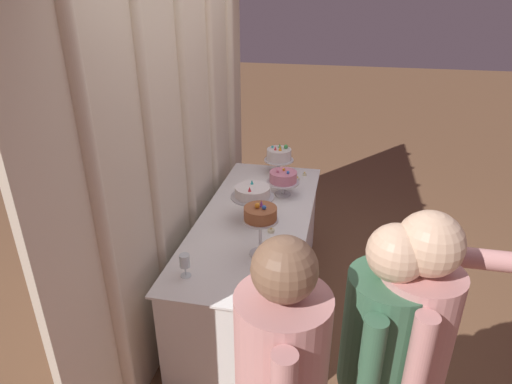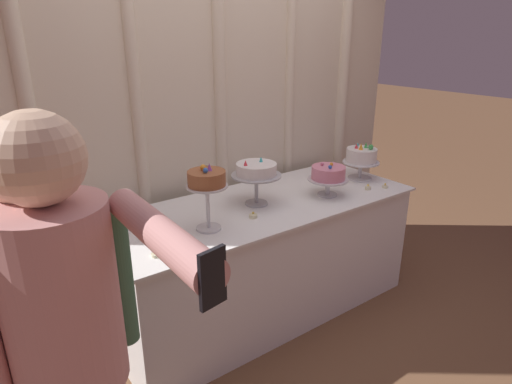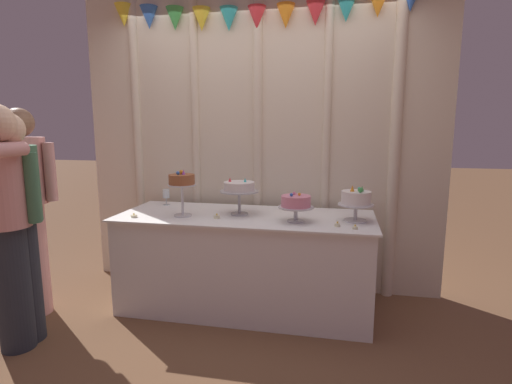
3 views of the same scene
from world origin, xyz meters
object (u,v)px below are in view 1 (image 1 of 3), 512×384
(guest_man_dark_suit, at_px, (376,377))
(tealight_near_left, at_px, (271,231))
(cake_display_midright, at_px, (283,178))
(guest_girl_blue_dress, at_px, (407,369))
(cake_display_rightmost, at_px, (279,156))
(cake_display_leftmost, at_px, (260,217))
(cake_display_midleft, at_px, (252,194))
(tealight_far_left, at_px, (268,290))
(wine_glass, at_px, (185,262))
(tealight_far_right, at_px, (305,174))
(cake_table, at_px, (255,261))
(tealight_near_right, at_px, (297,179))

(guest_man_dark_suit, bearing_deg, tealight_near_left, 28.47)
(cake_display_midright, relative_size, guest_girl_blue_dress, 0.16)
(cake_display_rightmost, height_order, tealight_near_left, cake_display_rightmost)
(cake_display_leftmost, distance_m, tealight_near_left, 0.39)
(cake_display_midleft, height_order, tealight_far_left, cake_display_midleft)
(cake_display_midright, relative_size, cake_display_rightmost, 0.96)
(cake_display_rightmost, bearing_deg, tealight_near_left, -173.63)
(guest_man_dark_suit, bearing_deg, tealight_far_left, 44.74)
(guest_man_dark_suit, bearing_deg, cake_display_rightmost, 18.88)
(cake_display_midleft, bearing_deg, wine_glass, 161.96)
(cake_display_leftmost, distance_m, guest_girl_blue_dress, 1.22)
(wine_glass, relative_size, tealight_far_right, 3.82)
(cake_table, xyz_separation_m, cake_display_leftmost, (-0.48, -0.14, 0.67))
(cake_display_midleft, xyz_separation_m, guest_girl_blue_dress, (-1.34, -0.94, -0.08))
(tealight_near_left, xyz_separation_m, guest_girl_blue_dress, (-1.20, -0.78, 0.13))
(cake_display_rightmost, relative_size, tealight_far_left, 5.49)
(cake_display_midleft, bearing_deg, cake_table, -8.62)
(cake_display_rightmost, relative_size, tealight_near_right, 6.94)
(tealight_far_left, distance_m, tealight_near_right, 1.58)
(tealight_far_left, distance_m, guest_girl_blue_dress, 0.88)
(tealight_near_right, bearing_deg, cake_display_midright, 164.86)
(tealight_far_left, distance_m, tealight_near_left, 0.66)
(tealight_far_right, height_order, guest_man_dark_suit, guest_man_dark_suit)
(guest_girl_blue_dress, bearing_deg, tealight_far_left, 51.07)
(cake_display_midright, height_order, guest_girl_blue_dress, guest_girl_blue_dress)
(cake_display_midright, xyz_separation_m, tealight_far_left, (-1.27, -0.11, -0.14))
(cake_display_leftmost, xyz_separation_m, tealight_far_left, (-0.36, -0.12, -0.26))
(tealight_near_right, height_order, guest_girl_blue_dress, guest_girl_blue_dress)
(cake_display_midright, distance_m, guest_girl_blue_dress, 1.98)
(wine_glass, height_order, tealight_far_right, wine_glass)
(cake_table, height_order, guest_girl_blue_dress, guest_girl_blue_dress)
(cake_display_rightmost, xyz_separation_m, tealight_near_left, (-1.06, -0.12, -0.16))
(cake_display_midleft, height_order, guest_man_dark_suit, guest_man_dark_suit)
(wine_glass, distance_m, tealight_near_right, 1.61)
(tealight_near_left, distance_m, guest_man_dark_suit, 1.39)
(cake_display_midleft, height_order, tealight_far_right, cake_display_midleft)
(cake_display_leftmost, relative_size, tealight_near_right, 9.38)
(cake_display_rightmost, bearing_deg, guest_man_dark_suit, -161.12)
(tealight_near_left, relative_size, tealight_far_right, 1.30)
(cake_table, distance_m, wine_glass, 0.97)
(cake_display_leftmost, xyz_separation_m, tealight_far_right, (1.34, -0.14, -0.26))
(cake_display_leftmost, bearing_deg, cake_display_midright, -0.41)
(cake_display_leftmost, xyz_separation_m, cake_display_midleft, (0.43, 0.14, -0.06))
(cake_display_midleft, distance_m, guest_man_dark_suit, 1.60)
(guest_man_dark_suit, bearing_deg, wine_glass, 60.08)
(cake_display_rightmost, distance_m, guest_man_dark_suit, 2.41)
(wine_glass, relative_size, guest_girl_blue_dress, 0.09)
(tealight_far_left, height_order, tealight_near_left, tealight_near_left)
(cake_display_midleft, height_order, wine_glass, cake_display_midleft)
(cake_display_midleft, xyz_separation_m, tealight_far_left, (-0.80, -0.26, -0.21))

